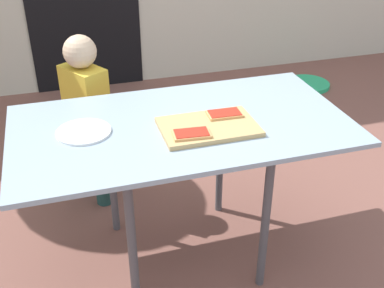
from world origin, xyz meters
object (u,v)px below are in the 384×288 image
Objects in this scene: pizza_slice_near_left at (192,134)px; garden_hose_coil at (307,84)px; plate_white_left at (84,132)px; child_left at (87,112)px; cutting_board at (208,127)px; pizza_slice_far_right at (225,114)px; dining_table at (182,136)px.

pizza_slice_near_left reaches higher than garden_hose_coil.
pizza_slice_near_left reaches higher than plate_white_left.
child_left is (-0.35, 0.74, -0.21)m from pizza_slice_near_left.
plate_white_left is 2.71m from garden_hose_coil.
garden_hose_coil is at bearing 49.02° from pizza_slice_near_left.
plate_white_left is at bearing 166.98° from cutting_board.
pizza_slice_near_left is at bearing -144.99° from pizza_slice_far_right.
garden_hose_coil is at bearing 46.61° from dining_table.
dining_table is at bearing 138.20° from cutting_board.
plate_white_left is at bearing -140.33° from garden_hose_coil.
cutting_board is 2.56× the size of pizza_slice_near_left.
cutting_board reaches higher than garden_hose_coil.
garden_hose_coil is (1.42, 1.72, -0.74)m from pizza_slice_far_right.
cutting_board is at bearing -41.80° from dining_table.
child_left is 2.53× the size of garden_hose_coil.
pizza_slice_far_right is at bearing -6.04° from dining_table.
garden_hose_coil is (2.01, 1.67, -0.72)m from plate_white_left.
plate_white_left is at bearing -95.34° from child_left.
child_left reaches higher than garden_hose_coil.
plate_white_left reaches higher than dining_table.
garden_hose_coil is at bearing 49.63° from cutting_board.
pizza_slice_near_left is 0.44m from plate_white_left.
child_left is at bearing 120.44° from dining_table.
cutting_board is at bearing -145.93° from pizza_slice_far_right.
pizza_slice_far_right is 0.98× the size of pizza_slice_near_left.
plate_white_left is 0.60m from child_left.
cutting_board is 2.61× the size of pizza_slice_far_right.
pizza_slice_near_left is 2.56m from garden_hose_coil.
child_left reaches higher than pizza_slice_far_right.
pizza_slice_far_right is at bearing -129.60° from garden_hose_coil.
pizza_slice_far_right reaches higher than dining_table.
garden_hose_coil is at bearing 50.40° from pizza_slice_far_right.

